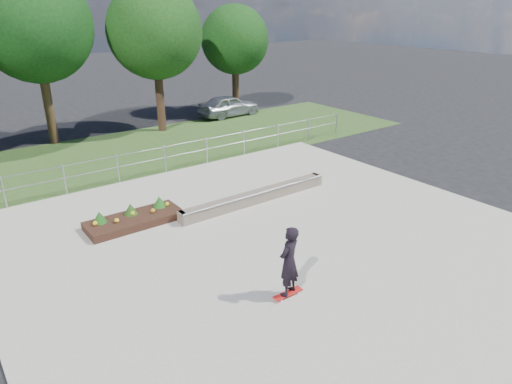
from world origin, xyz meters
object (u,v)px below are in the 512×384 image
Objects in this scene: planter_bed at (134,218)px; grind_ledge at (256,197)px; parked_car at (229,106)px; skateboarder at (289,262)px.

grind_ledge is at bearing -13.29° from planter_bed.
planter_bed reaches higher than grind_ledge.
parked_car is at bearing 45.17° from planter_bed.
grind_ledge is at bearing 148.40° from parked_car.
planter_bed is at bearing 103.14° from skateboarder.
parked_car is (6.77, 11.93, 0.40)m from grind_ledge.
grind_ledge is at bearing 60.97° from skateboarder.
grind_ledge is 2.00× the size of planter_bed.
skateboarder is (1.38, -5.92, 0.77)m from planter_bed.
skateboarder reaches higher than planter_bed.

